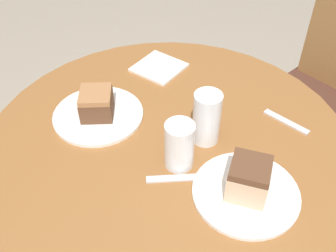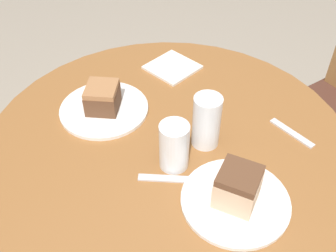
# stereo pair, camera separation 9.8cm
# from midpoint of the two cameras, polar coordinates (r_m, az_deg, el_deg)

# --- Properties ---
(table) EXTENTS (0.94, 0.94, 0.76)m
(table) POSITION_cam_midpoint_polar(r_m,az_deg,el_deg) (1.14, -2.47, -8.46)
(table) COLOR brown
(table) RESTS_ON ground_plane
(chair) EXTENTS (0.47, 0.42, 0.86)m
(chair) POSITION_cam_midpoint_polar(r_m,az_deg,el_deg) (1.68, 20.45, 3.30)
(chair) COLOR olive
(chair) RESTS_ON ground_plane
(plate_near) EXTENTS (0.24, 0.24, 0.01)m
(plate_near) POSITION_cam_midpoint_polar(r_m,az_deg,el_deg) (0.88, 7.94, -9.89)
(plate_near) COLOR white
(plate_near) RESTS_ON table
(plate_far) EXTENTS (0.24, 0.24, 0.01)m
(plate_far) POSITION_cam_midpoint_polar(r_m,az_deg,el_deg) (1.09, -12.63, 1.48)
(plate_far) COLOR white
(plate_far) RESTS_ON table
(cake_slice_near) EXTENTS (0.12, 0.12, 0.09)m
(cake_slice_near) POSITION_cam_midpoint_polar(r_m,az_deg,el_deg) (0.85, 8.24, -7.91)
(cake_slice_near) COLOR beige
(cake_slice_near) RESTS_ON plate_near
(cake_slice_far) EXTENTS (0.12, 0.12, 0.07)m
(cake_slice_far) POSITION_cam_midpoint_polar(r_m,az_deg,el_deg) (1.06, -12.96, 3.13)
(cake_slice_far) COLOR brown
(cake_slice_far) RESTS_ON plate_far
(glass_lemonade) EXTENTS (0.07, 0.07, 0.12)m
(glass_lemonade) POSITION_cam_midpoint_polar(r_m,az_deg,el_deg) (0.90, -1.44, -3.31)
(glass_lemonade) COLOR beige
(glass_lemonade) RESTS_ON table
(glass_water) EXTENTS (0.07, 0.07, 0.14)m
(glass_water) POSITION_cam_midpoint_polar(r_m,az_deg,el_deg) (0.96, 2.72, 0.69)
(glass_water) COLOR silver
(glass_water) RESTS_ON table
(napkin_stack) EXTENTS (0.16, 0.16, 0.01)m
(napkin_stack) POSITION_cam_midpoint_polar(r_m,az_deg,el_deg) (1.24, -3.59, 8.40)
(napkin_stack) COLOR silver
(napkin_stack) RESTS_ON table
(fork) EXTENTS (0.12, 0.14, 0.00)m
(fork) POSITION_cam_midpoint_polar(r_m,az_deg,el_deg) (0.91, -0.99, -7.71)
(fork) COLOR silver
(fork) RESTS_ON table
(spoon) EXTENTS (0.13, 0.03, 0.00)m
(spoon) POSITION_cam_midpoint_polar(r_m,az_deg,el_deg) (1.08, 14.33, 0.50)
(spoon) COLOR silver
(spoon) RESTS_ON table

